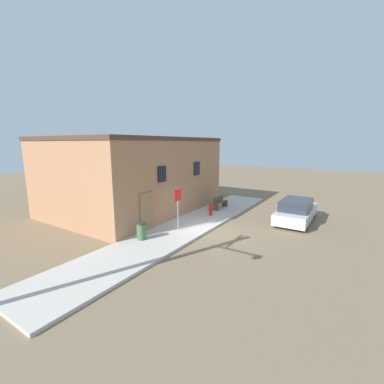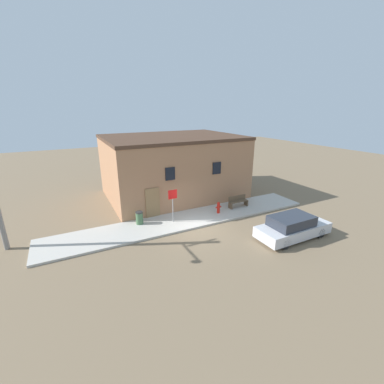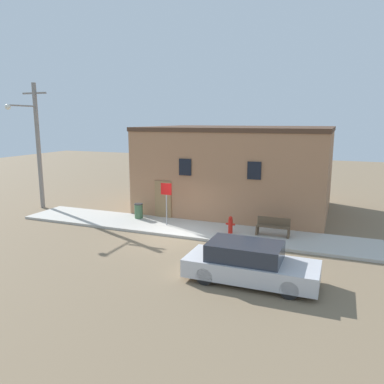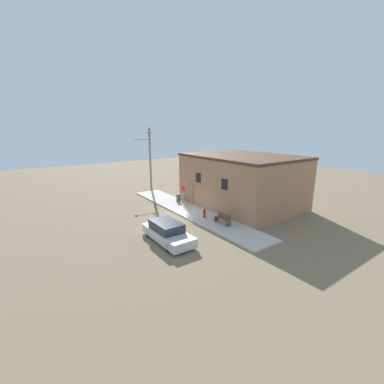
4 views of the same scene
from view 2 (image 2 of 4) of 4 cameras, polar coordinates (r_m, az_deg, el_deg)
The scene contains 8 objects.
ground_plane at distance 16.59m, azimuth 1.07°, elevation -8.18°, with size 80.00×80.00×0.00m, color #7A664C.
sidewalk at distance 17.73m, azimuth -1.15°, elevation -6.13°, with size 18.64×2.89×0.13m.
brick_building at distance 22.20m, azimuth -4.34°, elevation 5.75°, with size 10.91×8.18×5.16m.
fire_hydrant at distance 18.55m, azimuth 5.90°, elevation -3.44°, with size 0.45×0.22×0.84m.
stop_sign at distance 16.71m, azimuth -4.31°, elevation -1.79°, with size 0.61×0.06×2.24m.
bench at distance 19.92m, azimuth 10.18°, elevation -2.07°, with size 1.56×0.44×0.86m.
trash_bin at distance 17.14m, azimuth -11.61°, elevation -5.63°, with size 0.48×0.48×0.84m.
parked_car at distance 16.43m, azimuth 21.42°, elevation -7.26°, with size 4.57×1.81×1.39m.
Camera 2 is at (-7.04, -13.06, 7.42)m, focal length 24.00 mm.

